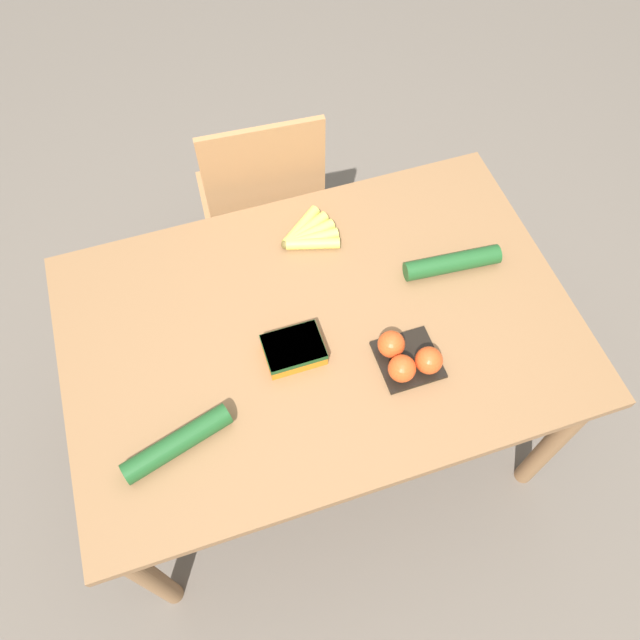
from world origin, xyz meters
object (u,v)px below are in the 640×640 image
Objects in this scene: banana_bunch at (308,235)px; carrot_bag at (294,349)px; tomato_pack at (407,358)px; chair at (263,207)px; cucumber_far at (177,443)px; cucumber_near at (452,263)px.

banana_bunch is 0.39m from carrot_bag.
banana_bunch is at bearing 103.81° from tomato_pack.
chair is 5.60× the size of banana_bunch.
tomato_pack is 0.56× the size of cucumber_far.
chair is 0.46m from banana_bunch.
banana_bunch is 0.61× the size of cucumber_near.
cucumber_near is 0.90m from cucumber_far.
cucumber_far is at bearing -176.59° from tomato_pack.
carrot_bag is 0.54× the size of cucumber_far.
tomato_pack is 0.56× the size of cucumber_near.
tomato_pack is at bearing -24.38° from carrot_bag.
chair is 1.03m from cucumber_far.
tomato_pack reaches higher than banana_bunch.
tomato_pack is at bearing 3.41° from cucumber_far.
carrot_bag is (-0.27, 0.12, -0.01)m from tomato_pack.
cucumber_far reaches higher than carrot_bag.
carrot_bag is (-0.10, -0.74, 0.28)m from chair.
tomato_pack is at bearing -134.11° from cucumber_near.
cucumber_far is at bearing -161.52° from cucumber_near.
banana_bunch is 1.09× the size of tomato_pack.
chair is 0.92m from tomato_pack.
cucumber_near is at bearing -33.01° from banana_bunch.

